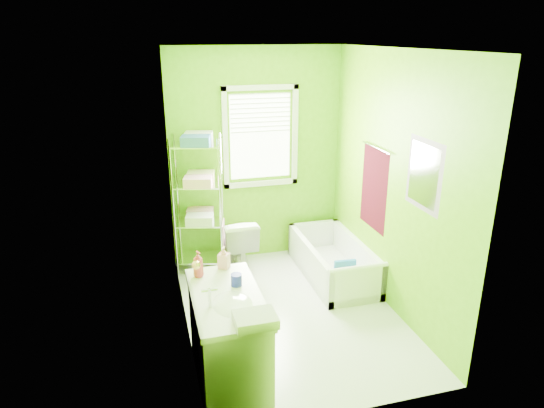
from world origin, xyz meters
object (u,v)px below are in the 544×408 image
object	(u,v)px
toilet	(238,244)
wire_shelf_unit	(200,190)
vanity	(228,336)
bathtub	(334,266)

from	to	relation	value
toilet	wire_shelf_unit	xyz separation A→B (m)	(-0.39, 0.16, 0.67)
vanity	bathtub	bearing A→B (deg)	43.63
bathtub	toilet	size ratio (longest dim) A/B	2.01
vanity	wire_shelf_unit	xyz separation A→B (m)	(0.07, 2.05, 0.60)
toilet	vanity	bearing A→B (deg)	75.85
bathtub	wire_shelf_unit	size ratio (longest dim) A/B	0.85
vanity	wire_shelf_unit	distance (m)	2.14
toilet	vanity	size ratio (longest dim) A/B	0.64
bathtub	vanity	xyz separation A→B (m)	(-1.51, -1.44, 0.28)
bathtub	toilet	bearing A→B (deg)	156.91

